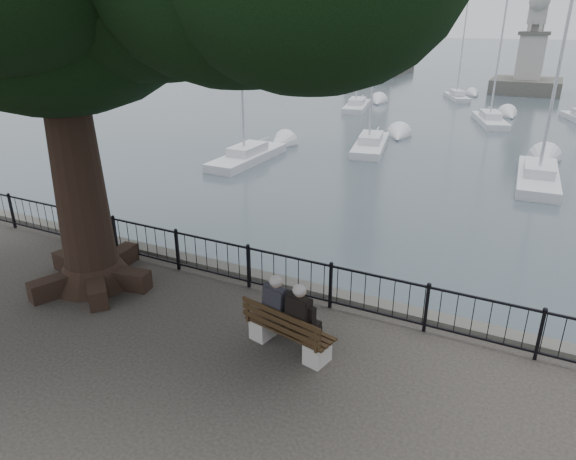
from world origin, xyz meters
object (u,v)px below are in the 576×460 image
Objects in this scene: person_left at (281,311)px; person_right at (304,321)px; bench at (288,335)px; lion_monument at (529,68)px.

person_left is 1.00× the size of person_right.
person_right reaches higher than bench.
bench is 0.44m from person_left.
lion_monument is at bearing 88.70° from bench.
lion_monument reaches higher than bench.
person_left is 49.06m from lion_monument.
bench is at bearing -91.30° from lion_monument.
person_right is 0.16× the size of lion_monument.
lion_monument is at bearing 88.43° from person_left.
person_left is at bearing 145.80° from bench.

